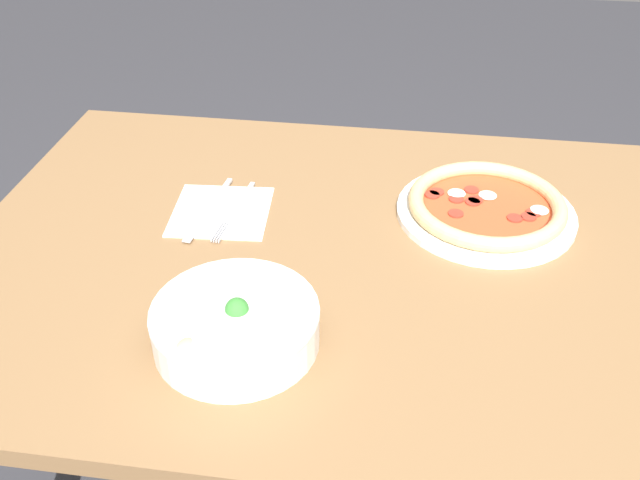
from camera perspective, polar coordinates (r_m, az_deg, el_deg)
dining_table at (r=1.21m, az=2.89°, el=-4.77°), size 1.29×0.89×0.73m
pizza at (r=1.25m, az=13.17°, el=2.57°), size 0.31×0.31×0.04m
bowl at (r=0.97m, az=-6.80°, el=-6.63°), size 0.23×0.23×0.08m
napkin at (r=1.25m, az=-7.91°, el=2.28°), size 0.18×0.18×0.00m
fork at (r=1.25m, az=-6.79°, el=2.40°), size 0.03×0.19×0.00m
knife at (r=1.26m, az=-8.68°, el=2.70°), size 0.03×0.21×0.01m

